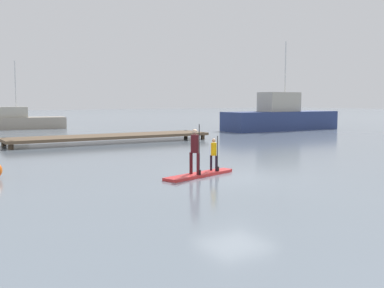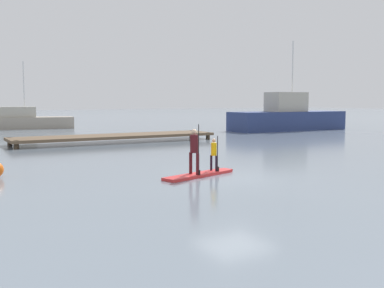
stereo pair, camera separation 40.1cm
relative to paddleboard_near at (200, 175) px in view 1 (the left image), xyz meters
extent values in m
plane|color=slate|center=(0.92, -0.82, -0.05)|extent=(240.00, 240.00, 0.00)
cube|color=red|center=(-0.07, -0.02, 0.00)|extent=(3.12, 1.48, 0.10)
cube|color=red|center=(1.45, 0.44, 0.00)|extent=(0.36, 0.49, 0.09)
cylinder|color=#4C1419|center=(-0.34, 0.07, 0.43)|extent=(0.12, 0.12, 0.77)
cylinder|color=#4C1419|center=(-0.24, -0.25, 0.43)|extent=(0.12, 0.12, 0.77)
cylinder|color=#4C1419|center=(-0.29, -0.09, 1.13)|extent=(0.35, 0.35, 0.63)
sphere|color=beige|center=(-0.29, -0.09, 1.56)|extent=(0.18, 0.18, 0.18)
cylinder|color=black|center=(-0.23, -0.29, 0.94)|extent=(0.03, 0.03, 1.78)
cube|color=black|center=(-0.23, -0.29, 0.14)|extent=(0.07, 0.14, 0.18)
cylinder|color=black|center=(0.70, 0.34, 0.34)|extent=(0.09, 0.09, 0.57)
cylinder|color=black|center=(0.77, 0.10, 0.34)|extent=(0.09, 0.09, 0.57)
cylinder|color=#F2B20C|center=(0.74, 0.22, 0.86)|extent=(0.26, 0.26, 0.47)
sphere|color=tan|center=(0.74, 0.22, 1.18)|extent=(0.14, 0.14, 0.14)
cylinder|color=black|center=(0.79, 0.05, 0.71)|extent=(0.03, 0.03, 1.31)
cube|color=black|center=(0.79, 0.05, 0.14)|extent=(0.07, 0.14, 0.18)
cube|color=navy|center=(20.17, 17.68, 0.80)|extent=(11.53, 3.25, 1.70)
cube|color=#B2AD9E|center=(19.90, 17.68, 2.52)|extent=(3.50, 2.14, 1.74)
cylinder|color=silver|center=(20.60, 17.67, 5.70)|extent=(0.12, 0.12, 4.62)
cube|color=#9E9384|center=(-0.31, 32.00, 0.50)|extent=(9.36, 4.26, 1.11)
cube|color=#B2AD9E|center=(-0.87, 32.09, 1.55)|extent=(3.58, 2.58, 1.00)
cylinder|color=silver|center=(-0.22, 31.99, 4.21)|extent=(0.12, 0.12, 4.33)
cube|color=brown|center=(2.21, 14.12, 0.33)|extent=(13.26, 2.90, 0.18)
cylinder|color=#473828|center=(-4.12, 12.97, 0.19)|extent=(0.28, 0.28, 0.47)
cylinder|color=#473828|center=(-4.12, 15.27, 0.19)|extent=(0.28, 0.28, 0.47)
cylinder|color=#473828|center=(8.54, 12.97, 0.19)|extent=(0.28, 0.28, 0.47)
cylinder|color=#473828|center=(8.54, 15.27, 0.19)|extent=(0.28, 0.28, 0.47)
camera|label=1|loc=(-8.71, -13.55, 2.65)|focal=42.51mm
camera|label=2|loc=(-8.36, -13.76, 2.65)|focal=42.51mm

